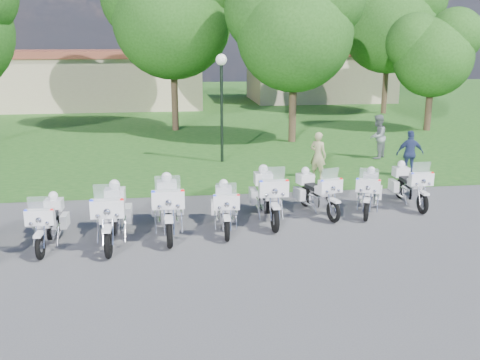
{
  "coord_description": "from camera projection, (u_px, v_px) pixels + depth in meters",
  "views": [
    {
      "loc": [
        -1.48,
        -13.38,
        4.8
      ],
      "look_at": [
        0.51,
        1.2,
        0.95
      ],
      "focal_mm": 40.0,
      "sensor_mm": 36.0,
      "label": 1
    }
  ],
  "objects": [
    {
      "name": "motorcycle_8",
      "position": [
        410.0,
        185.0,
        16.0
      ],
      "size": [
        0.72,
        2.19,
        1.47
      ],
      "rotation": [
        0.0,
        0.0,
        3.13
      ],
      "color": "black",
      "rests_on": "ground"
    },
    {
      "name": "tree_3",
      "position": [
        433.0,
        50.0,
        28.36
      ],
      "size": [
        4.88,
        4.16,
        6.51
      ],
      "color": "#38281C",
      "rests_on": "ground"
    },
    {
      "name": "lamp_post",
      "position": [
        221.0,
        82.0,
        20.99
      ],
      "size": [
        0.44,
        0.44,
        4.3
      ],
      "color": "black",
      "rests_on": "ground"
    },
    {
      "name": "bystander_c",
      "position": [
        410.0,
        154.0,
        19.26
      ],
      "size": [
        1.02,
        0.51,
        1.68
      ],
      "primitive_type": "imported",
      "rotation": [
        0.0,
        0.0,
        3.04
      ],
      "color": "navy",
      "rests_on": "ground"
    },
    {
      "name": "motorcycle_6",
      "position": [
        317.0,
        192.0,
        15.22
      ],
      "size": [
        1.07,
        2.14,
        1.47
      ],
      "rotation": [
        0.0,
        0.0,
        3.4
      ],
      "color": "black",
      "rests_on": "ground"
    },
    {
      "name": "bystander_a",
      "position": [
        318.0,
        156.0,
        18.95
      ],
      "size": [
        0.72,
        0.71,
        1.68
      ],
      "primitive_type": "imported",
      "rotation": [
        0.0,
        0.0,
        2.39
      ],
      "color": "tan",
      "rests_on": "ground"
    },
    {
      "name": "motorcycle_4",
      "position": [
        225.0,
        207.0,
        13.91
      ],
      "size": [
        0.76,
        2.13,
        1.43
      ],
      "rotation": [
        0.0,
        0.0,
        3.09
      ],
      "color": "black",
      "rests_on": "ground"
    },
    {
      "name": "motorcycle_5",
      "position": [
        268.0,
        195.0,
        14.63
      ],
      "size": [
        0.83,
        2.5,
        1.68
      ],
      "rotation": [
        0.0,
        0.0,
        3.13
      ],
      "color": "black",
      "rests_on": "ground"
    },
    {
      "name": "tree_2",
      "position": [
        294.0,
        21.0,
        24.76
      ],
      "size": [
        6.41,
        5.47,
        8.55
      ],
      "color": "#38281C",
      "rests_on": "ground"
    },
    {
      "name": "motorcycle_1",
      "position": [
        48.0,
        222.0,
        12.8
      ],
      "size": [
        0.72,
        2.11,
        1.42
      ],
      "rotation": [
        0.0,
        0.0,
        3.11
      ],
      "color": "black",
      "rests_on": "ground"
    },
    {
      "name": "tree_4",
      "position": [
        389.0,
        17.0,
        34.74
      ],
      "size": [
        7.11,
        6.07,
        9.48
      ],
      "color": "#38281C",
      "rests_on": "ground"
    },
    {
      "name": "building_east",
      "position": [
        319.0,
        75.0,
        43.9
      ],
      "size": [
        11.44,
        7.28,
        4.1
      ],
      "color": "tan",
      "rests_on": "ground"
    },
    {
      "name": "ground",
      "position": [
        227.0,
        226.0,
        14.23
      ],
      "size": [
        100.0,
        100.0,
        0.0
      ],
      "primitive_type": "plane",
      "color": "#505054",
      "rests_on": "ground"
    },
    {
      "name": "tree_1",
      "position": [
        171.0,
        7.0,
        27.89
      ],
      "size": [
        7.34,
        6.26,
        9.79
      ],
      "color": "#38281C",
      "rests_on": "ground"
    },
    {
      "name": "motorcycle_2",
      "position": [
        112.0,
        214.0,
        13.0
      ],
      "size": [
        0.83,
        2.49,
        1.67
      ],
      "rotation": [
        0.0,
        0.0,
        3.13
      ],
      "color": "black",
      "rests_on": "ground"
    },
    {
      "name": "motorcycle_7",
      "position": [
        369.0,
        191.0,
        15.33
      ],
      "size": [
        1.25,
        2.0,
        1.44
      ],
      "rotation": [
        0.0,
        0.0,
        2.72
      ],
      "color": "black",
      "rests_on": "ground"
    },
    {
      "name": "grass_lawn",
      "position": [
        187.0,
        106.0,
        40.11
      ],
      "size": [
        100.0,
        48.0,
        0.01
      ],
      "primitive_type": "cube",
      "color": "#20571B",
      "rests_on": "ground"
    },
    {
      "name": "building_west",
      "position": [
        105.0,
        78.0,
        39.76
      ],
      "size": [
        14.56,
        8.32,
        4.1
      ],
      "color": "tan",
      "rests_on": "ground"
    },
    {
      "name": "bystander_b",
      "position": [
        377.0,
        137.0,
        22.21
      ],
      "size": [
        1.11,
        1.13,
        1.83
      ],
      "primitive_type": "imported",
      "rotation": [
        0.0,
        0.0,
        -2.28
      ],
      "color": "gray",
      "rests_on": "ground"
    },
    {
      "name": "motorcycle_3",
      "position": [
        168.0,
        206.0,
        13.61
      ],
      "size": [
        0.85,
        2.55,
        1.71
      ],
      "rotation": [
        0.0,
        0.0,
        3.16
      ],
      "color": "black",
      "rests_on": "ground"
    }
  ]
}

